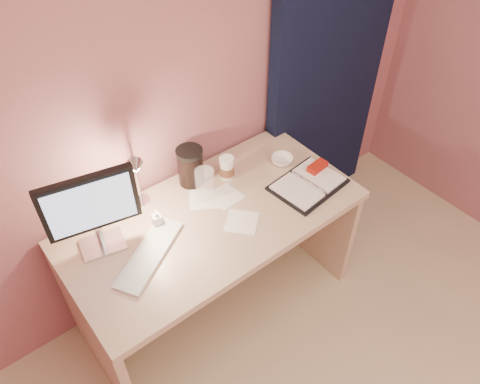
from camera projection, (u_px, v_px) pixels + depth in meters
room at (320, 50)px, 2.50m from camera, size 3.50×3.50×3.50m
desk at (206, 238)px, 2.38m from camera, size 1.40×0.70×0.73m
monitor at (91, 207)px, 1.88m from camera, size 0.38×0.17×0.41m
keyboard at (149, 254)px, 2.00m from camera, size 0.42×0.32×0.02m
planner at (309, 182)px, 2.32m from camera, size 0.37×0.30×0.05m
paper_a at (242, 222)px, 2.15m from camera, size 0.20×0.20×0.00m
paper_b at (225, 196)px, 2.27m from camera, size 0.15×0.15×0.00m
paper_c at (204, 199)px, 2.26m from camera, size 0.19×0.19×0.00m
coffee_cup at (227, 168)px, 2.33m from camera, size 0.08×0.08×0.12m
clear_cup at (205, 184)px, 2.22m from camera, size 0.09×0.09×0.16m
bowl at (282, 160)px, 2.44m from camera, size 0.13×0.13×0.04m
lotion_bottle at (157, 218)px, 2.10m from camera, size 0.05×0.05×0.09m
dark_jar at (191, 168)px, 2.29m from camera, size 0.13×0.13×0.18m
desk_lamp at (150, 171)px, 2.04m from camera, size 0.14×0.23×0.38m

